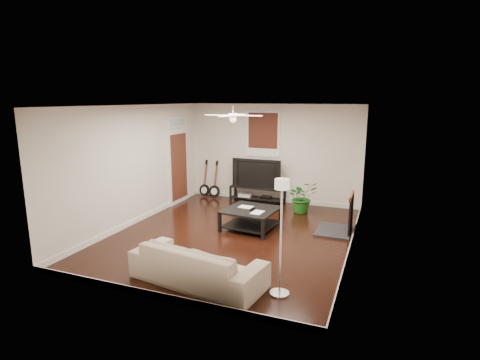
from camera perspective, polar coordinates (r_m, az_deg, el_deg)
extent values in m
cube|color=black|center=(8.50, -0.99, -8.14)|extent=(5.00, 6.00, 0.01)
cube|color=white|center=(7.97, -1.06, 11.10)|extent=(5.00, 6.00, 0.01)
cube|color=silver|center=(10.92, 4.98, 3.95)|extent=(5.00, 0.01, 2.80)
cube|color=silver|center=(5.54, -12.92, -4.35)|extent=(5.00, 0.01, 2.80)
cube|color=silver|center=(9.35, -15.36, 2.19)|extent=(0.01, 6.00, 2.80)
cube|color=silver|center=(7.55, 16.81, -0.18)|extent=(0.01, 6.00, 2.80)
cube|color=brown|center=(8.53, 17.29, 1.16)|extent=(0.02, 2.20, 2.80)
cube|color=black|center=(8.77, 15.03, -4.74)|extent=(0.80, 1.10, 0.92)
cube|color=black|center=(10.91, 3.46, 6.88)|extent=(1.00, 0.06, 1.30)
cube|color=white|center=(10.91, -9.23, 3.04)|extent=(0.08, 1.00, 2.50)
cube|color=black|center=(11.05, 2.63, -2.13)|extent=(1.60, 0.43, 0.45)
imported|color=black|center=(10.93, 2.70, 1.12)|extent=(1.43, 0.19, 0.82)
cube|color=black|center=(8.79, 1.65, -5.82)|extent=(1.23, 1.23, 0.47)
imported|color=#BAA88B|center=(6.34, -6.39, -12.35)|extent=(2.34, 1.21, 0.65)
imported|color=#1C5F1B|center=(10.08, 9.30, -2.52)|extent=(1.00, 0.98, 0.85)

